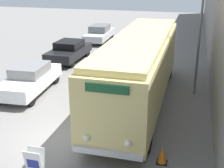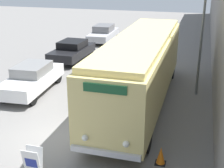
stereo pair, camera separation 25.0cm
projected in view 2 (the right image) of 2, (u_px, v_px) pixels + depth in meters
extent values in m
plane|color=slate|center=(56.00, 137.00, 12.26)|extent=(80.00, 80.00, 0.00)
cube|color=gray|center=(221.00, 15.00, 18.41)|extent=(0.30, 60.00, 7.32)
cylinder|color=black|center=(89.00, 131.00, 11.69)|extent=(0.28, 1.03, 1.03)
cylinder|color=black|center=(146.00, 139.00, 11.12)|extent=(0.28, 1.03, 1.03)
cylinder|color=black|center=(136.00, 67.00, 19.29)|extent=(0.28, 1.03, 1.03)
cylinder|color=black|center=(172.00, 70.00, 18.72)|extent=(0.28, 1.03, 1.03)
cube|color=#E5D17F|center=(141.00, 68.00, 14.76)|extent=(2.49, 11.23, 2.58)
cube|color=#F3DD87|center=(142.00, 39.00, 14.27)|extent=(2.29, 10.78, 0.24)
cube|color=silver|center=(105.00, 153.00, 10.05)|extent=(2.37, 0.12, 0.20)
sphere|color=white|center=(85.00, 138.00, 10.11)|extent=(0.22, 0.22, 0.22)
sphere|color=white|center=(126.00, 144.00, 9.75)|extent=(0.22, 0.22, 0.22)
cube|color=#19512D|center=(105.00, 89.00, 9.32)|extent=(1.37, 0.06, 0.28)
cube|color=white|center=(31.00, 163.00, 9.77)|extent=(0.58, 0.19, 0.97)
cube|color=white|center=(34.00, 160.00, 9.92)|extent=(0.58, 0.19, 0.97)
cube|color=navy|center=(31.00, 163.00, 9.75)|extent=(0.41, 0.07, 0.34)
cylinder|color=#595E60|center=(201.00, 40.00, 15.47)|extent=(0.12, 0.12, 5.81)
cylinder|color=black|center=(3.00, 96.00, 15.35)|extent=(0.22, 0.66, 0.66)
cylinder|color=black|center=(32.00, 99.00, 15.04)|extent=(0.22, 0.66, 0.66)
cylinder|color=black|center=(33.00, 75.00, 18.36)|extent=(0.22, 0.66, 0.66)
cylinder|color=black|center=(58.00, 77.00, 18.04)|extent=(0.22, 0.66, 0.66)
cube|color=silver|center=(32.00, 80.00, 16.59)|extent=(2.09, 4.78, 0.65)
cube|color=gray|center=(32.00, 69.00, 16.49)|extent=(1.66, 2.20, 0.52)
cylinder|color=black|center=(52.00, 60.00, 21.41)|extent=(0.22, 0.66, 0.66)
cylinder|color=black|center=(75.00, 62.00, 20.94)|extent=(0.22, 0.66, 0.66)
cylinder|color=black|center=(70.00, 50.00, 24.08)|extent=(0.22, 0.66, 0.66)
cylinder|color=black|center=(91.00, 52.00, 23.61)|extent=(0.22, 0.66, 0.66)
cube|color=black|center=(72.00, 52.00, 22.41)|extent=(2.02, 4.42, 0.59)
cube|color=black|center=(72.00, 44.00, 22.32)|extent=(1.68, 2.00, 0.50)
cylinder|color=black|center=(90.00, 41.00, 27.19)|extent=(0.22, 0.62, 0.62)
cylinder|color=black|center=(107.00, 42.00, 26.83)|extent=(0.22, 0.62, 0.62)
cylinder|color=black|center=(101.00, 34.00, 30.26)|extent=(0.22, 0.62, 0.62)
cylinder|color=black|center=(116.00, 35.00, 29.91)|extent=(0.22, 0.62, 0.62)
cube|color=#B7B7BC|center=(103.00, 35.00, 28.45)|extent=(1.94, 4.84, 0.57)
cube|color=slate|center=(104.00, 28.00, 28.36)|extent=(1.59, 2.20, 0.58)
cube|color=black|center=(160.00, 163.00, 10.59)|extent=(0.36, 0.36, 0.03)
cone|color=orange|center=(161.00, 155.00, 10.48)|extent=(0.30, 0.30, 0.61)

